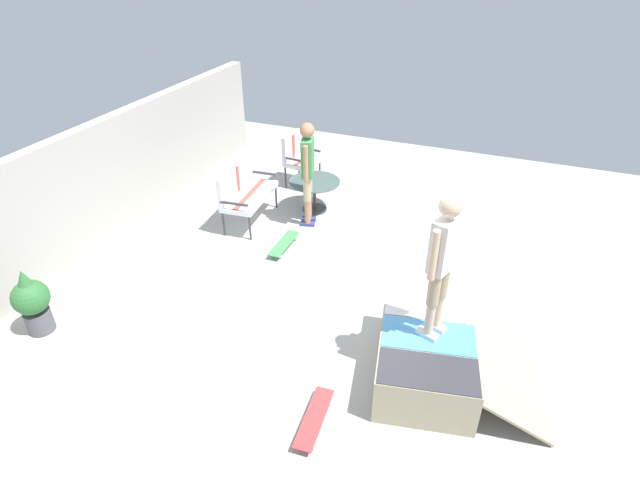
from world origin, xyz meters
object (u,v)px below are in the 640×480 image
Objects in this scene: patio_bench at (243,188)px; potted_plant at (32,301)px; skate_ramp at (429,355)px; person_watching at (308,166)px; skateboard_by_bench at (284,244)px; person_skater at (442,258)px; skateboard_spare at (314,418)px; patio_table at (315,190)px; patio_chair_near_house at (297,155)px.

patio_bench is 3.61m from potted_plant.
person_watching is (2.69, 2.60, 0.76)m from skate_ramp.
skateboard_by_bench is (-0.59, -1.01, -0.53)m from patio_bench.
skateboard_spare is (-1.18, 0.91, -1.47)m from person_skater.
potted_plant reaches higher than skate_ramp.
potted_plant is (-3.76, 2.09, -0.59)m from person_watching.
person_skater is (-2.63, -2.58, 0.50)m from person_watching.
patio_bench is 1.44× the size of patio_table.
patio_chair_near_house is 1.27× the size of skateboard_by_bench.
person_skater is at bearing -139.84° from patio_chair_near_house.
person_watching is at bearing -170.91° from patio_table.
skate_ramp is 1.16× the size of person_watching.
person_skater reaches higher than skateboard_spare.
patio_chair_near_house is 5.32m from person_skater.
patio_table is 4.69m from potted_plant.
patio_chair_near_house is at bearing 25.45° from skateboard_spare.
potted_plant reaches higher than skateboard_by_bench.
person_skater reaches higher than patio_chair_near_house.
patio_chair_near_house is 1.26× the size of skateboard_spare.
patio_chair_near_house is (4.06, 3.40, 0.32)m from skate_ramp.
skate_ramp is 3.20m from skateboard_by_bench.
potted_plant is at bearing 89.30° from skateboard_spare.
patio_bench is 1.27× the size of patio_chair_near_house.
patio_bench is at bearing 128.52° from patio_table.
patio_chair_near_house is 0.57× the size of person_watching.
skate_ramp is 1.24× the size of person_skater.
skate_ramp is at bearing -77.13° from potted_plant.
person_watching is 2.19× the size of skateboard_spare.
person_watching reaches higher than skate_ramp.
skateboard_spare is (-1.12, 0.93, -0.20)m from skate_ramp.
skateboard_by_bench is at bearing 177.24° from person_watching.
patio_table is 4.24m from person_skater.
skateboard_spare is 0.88× the size of potted_plant.
person_skater is (-2.33, -3.63, 0.94)m from patio_bench.
skate_ramp is 3.82m from person_watching.
skate_ramp is at bearing -159.28° from person_skater.
patio_chair_near_house is at bearing 39.94° from skate_ramp.
potted_plant is at bearing 102.87° from skate_ramp.
person_watching is (0.31, -1.05, 0.44)m from patio_bench.
skate_ramp is 2.03× the size of patio_chair_near_house.
patio_table is 0.98× the size of potted_plant.
person_skater reaches higher than patio_bench.
skateboard_spare is at bearing -142.16° from patio_bench.
patio_table is 1.12× the size of skateboard_by_bench.
skate_ramp reaches higher than skateboard_spare.
skateboard_by_bench is at bearing -161.57° from patio_chair_near_house.
skateboard_by_bench is 3.54m from potted_plant.
person_watching reaches higher than patio_table.
patio_chair_near_house is 2.44m from skateboard_by_bench.
patio_bench is 1.40× the size of potted_plant.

